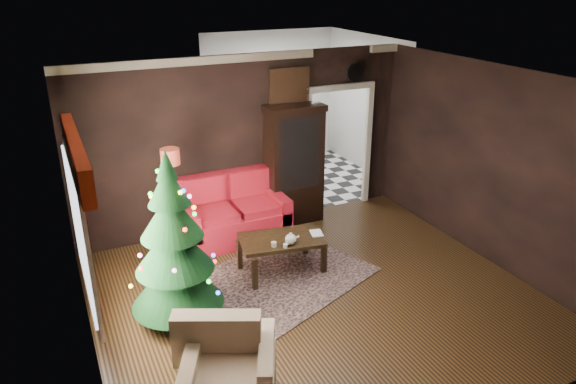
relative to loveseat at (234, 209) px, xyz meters
name	(u,v)px	position (x,y,z in m)	size (l,w,h in m)	color
floor	(317,297)	(0.40, -2.05, -0.50)	(5.50, 5.50, 0.00)	black
ceiling	(322,82)	(0.40, -2.05, 2.30)	(5.50, 5.50, 0.00)	white
wall_back	(246,143)	(0.40, 0.45, 0.90)	(5.50, 5.50, 0.00)	black
wall_front	(465,307)	(0.40, -4.55, 0.90)	(5.50, 5.50, 0.00)	black
wall_left	(78,244)	(-2.35, -2.05, 0.90)	(5.50, 5.50, 0.00)	black
wall_right	(492,166)	(3.15, -2.05, 0.90)	(5.50, 5.50, 0.00)	black
doorway	(337,150)	(2.10, 0.45, 0.55)	(1.10, 0.10, 2.10)	silver
left_window	(80,231)	(-2.31, -1.85, 0.95)	(0.05, 1.60, 1.40)	white
valance	(76,154)	(-2.23, -1.85, 1.77)	(0.12, 2.10, 0.35)	maroon
kitchen_floor	(299,178)	(2.10, 1.95, -0.50)	(3.00, 3.00, 0.00)	white
kitchen_window	(270,83)	(2.10, 3.40, 1.20)	(0.70, 0.06, 0.70)	white
rug	(277,280)	(0.09, -1.45, -0.49)	(2.46, 1.79, 0.01)	#42323C
loveseat	(234,209)	(0.00, 0.00, 0.00)	(1.70, 0.90, 1.00)	maroon
curio_cabinet	(294,167)	(1.15, 0.22, 0.45)	(0.90, 0.45, 1.90)	black
floor_lamp	(174,205)	(-0.96, -0.21, 0.33)	(0.29, 0.29, 1.70)	black
christmas_tree	(173,242)	(-1.34, -1.75, 0.55)	(1.10, 1.10, 2.10)	black
armchair	(229,375)	(-1.29, -3.46, -0.04)	(0.90, 0.90, 0.93)	#CDAF86
coffee_table	(281,254)	(0.26, -1.24, -0.23)	(1.13, 0.68, 0.51)	black
teapot	(291,239)	(0.29, -1.46, 0.10)	(0.17, 0.17, 0.16)	silver
cup_a	(274,244)	(0.06, -1.42, 0.05)	(0.07, 0.07, 0.06)	beige
cup_b	(285,246)	(0.19, -1.51, 0.04)	(0.06, 0.06, 0.05)	white
book	(311,227)	(0.68, -1.31, 0.13)	(0.16, 0.02, 0.22)	gray
wall_clock	(355,72)	(2.35, 0.40, 1.88)	(0.32, 0.32, 0.06)	silver
painting	(289,86)	(1.15, 0.41, 1.75)	(0.62, 0.05, 0.52)	#B27A4E
kitchen_counter	(275,142)	(2.10, 3.15, -0.05)	(1.80, 0.60, 0.90)	silver
kitchen_table	(292,168)	(1.80, 1.65, -0.12)	(0.70, 0.70, 0.75)	brown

